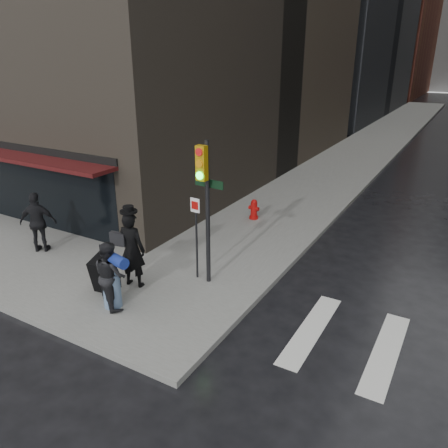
{
  "coord_description": "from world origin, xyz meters",
  "views": [
    {
      "loc": [
        5.9,
        -7.04,
        5.72
      ],
      "look_at": [
        0.27,
        2.72,
        1.3
      ],
      "focal_mm": 35.0,
      "sensor_mm": 36.0,
      "label": 1
    }
  ],
  "objects": [
    {
      "name": "storefront",
      "position": [
        -7.0,
        1.9,
        1.83
      ],
      "size": [
        8.4,
        1.11,
        2.83
      ],
      "color": "black",
      "rests_on": "ground"
    },
    {
      "name": "man_overcoat",
      "position": [
        -1.16,
        0.29,
        1.07
      ],
      "size": [
        1.13,
        1.24,
        2.18
      ],
      "rotation": [
        0.0,
        0.0,
        3.29
      ],
      "color": "black",
      "rests_on": "ground"
    },
    {
      "name": "traffic_light",
      "position": [
        0.46,
        1.44,
        2.54
      ],
      "size": [
        0.92,
        0.45,
        3.7
      ],
      "rotation": [
        0.0,
        0.0,
        -0.08
      ],
      "color": "black",
      "rests_on": "ground"
    },
    {
      "name": "man_greycoat",
      "position": [
        -4.85,
        0.61,
        1.06
      ],
      "size": [
        1.15,
        0.94,
        1.83
      ],
      "rotation": [
        0.0,
        0.0,
        3.69
      ],
      "color": "black",
      "rests_on": "ground"
    },
    {
      "name": "ground",
      "position": [
        0.0,
        0.0,
        0.0
      ],
      "size": [
        140.0,
        140.0,
        0.0
      ],
      "primitive_type": "plane",
      "color": "black",
      "rests_on": "ground"
    },
    {
      "name": "fire_hydrant",
      "position": [
        -0.53,
        6.26,
        0.47
      ],
      "size": [
        0.41,
        0.32,
        0.72
      ],
      "rotation": [
        0.0,
        0.0,
        -0.12
      ],
      "color": "#A90B0A",
      "rests_on": "ground"
    },
    {
      "name": "sidewalk_left",
      "position": [
        0.0,
        27.0,
        0.07
      ],
      "size": [
        4.0,
        50.0,
        0.15
      ],
      "primitive_type": "cube",
      "color": "slate",
      "rests_on": "ground"
    },
    {
      "name": "man_jeans",
      "position": [
        -0.81,
        -0.63,
        0.97
      ],
      "size": [
        1.13,
        0.96,
        1.64
      ],
      "rotation": [
        0.0,
        0.0,
        2.74
      ],
      "color": "black",
      "rests_on": "ground"
    }
  ]
}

